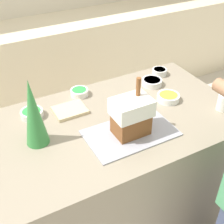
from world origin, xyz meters
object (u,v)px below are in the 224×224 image
at_px(candy_bowl_far_left, 79,92).
at_px(cookbook, 70,110).
at_px(candy_bowl_near_tray_left, 152,82).
at_px(candy_bowl_beside_tree, 32,113).
at_px(candy_bowl_center_rear, 159,72).
at_px(gingerbread_house, 131,115).
at_px(decorative_tree, 33,113).
at_px(candy_bowl_front_corner, 168,97).
at_px(mug, 224,102).
at_px(baking_tray, 130,133).

relative_size(candy_bowl_far_left, cookbook, 0.60).
height_order(candy_bowl_near_tray_left, candy_bowl_beside_tree, same).
height_order(candy_bowl_far_left, candy_bowl_center_rear, candy_bowl_center_rear).
bearing_deg(gingerbread_house, candy_bowl_center_rear, 41.85).
distance_m(gingerbread_house, candy_bowl_near_tray_left, 0.54).
xyz_separation_m(gingerbread_house, candy_bowl_far_left, (-0.08, 0.48, -0.10)).
bearing_deg(cookbook, candy_bowl_center_rear, 9.40).
bearing_deg(decorative_tree, candy_bowl_center_rear, 16.78).
distance_m(candy_bowl_center_rear, candy_bowl_front_corner, 0.33).
distance_m(decorative_tree, cookbook, 0.34).
bearing_deg(candy_bowl_front_corner, cookbook, 163.19).
distance_m(candy_bowl_center_rear, mug, 0.53).
height_order(gingerbread_house, candy_bowl_front_corner, gingerbread_house).
distance_m(decorative_tree, candy_bowl_beside_tree, 0.28).
distance_m(candy_bowl_near_tray_left, candy_bowl_far_left, 0.49).
bearing_deg(candy_bowl_center_rear, mug, -81.35).
distance_m(cookbook, mug, 0.89).
relative_size(decorative_tree, cookbook, 1.96).
height_order(baking_tray, gingerbread_house, gingerbread_house).
bearing_deg(gingerbread_house, candy_bowl_beside_tree, 136.23).
bearing_deg(cookbook, mug, -26.81).
xyz_separation_m(baking_tray, cookbook, (-0.21, 0.34, 0.01)).
height_order(decorative_tree, candy_bowl_beside_tree, decorative_tree).
xyz_separation_m(cookbook, mug, (0.80, -0.40, 0.04)).
bearing_deg(baking_tray, candy_bowl_beside_tree, 136.17).
bearing_deg(cookbook, candy_bowl_beside_tree, 164.79).
xyz_separation_m(candy_bowl_beside_tree, candy_bowl_far_left, (0.33, 0.08, 0.00)).
bearing_deg(decorative_tree, candy_bowl_front_corner, -0.18).
bearing_deg(candy_bowl_far_left, candy_bowl_beside_tree, -165.95).
relative_size(baking_tray, mug, 4.98).
relative_size(gingerbread_house, candy_bowl_center_rear, 3.02).
distance_m(decorative_tree, candy_bowl_center_rear, 1.02).
bearing_deg(cookbook, candy_bowl_far_left, 48.85).
bearing_deg(candy_bowl_beside_tree, mug, -24.57).
height_order(baking_tray, candy_bowl_front_corner, candy_bowl_front_corner).
distance_m(gingerbread_house, decorative_tree, 0.49).
bearing_deg(candy_bowl_center_rear, candy_bowl_front_corner, -116.04).
xyz_separation_m(candy_bowl_beside_tree, mug, (1.01, -0.46, 0.03)).
relative_size(baking_tray, candy_bowl_front_corner, 3.47).
bearing_deg(decorative_tree, candy_bowl_far_left, 40.31).
xyz_separation_m(candy_bowl_near_tray_left, candy_bowl_beside_tree, (-0.80, 0.03, -0.00)).
bearing_deg(baking_tray, candy_bowl_center_rear, 41.83).
height_order(candy_bowl_near_tray_left, candy_bowl_center_rear, candy_bowl_center_rear).
bearing_deg(gingerbread_house, mug, -6.10).
bearing_deg(baking_tray, candy_bowl_far_left, 100.00).
distance_m(baking_tray, candy_bowl_center_rear, 0.69).
distance_m(baking_tray, decorative_tree, 0.51).
relative_size(candy_bowl_near_tray_left, candy_bowl_beside_tree, 1.04).
height_order(candy_bowl_beside_tree, candy_bowl_center_rear, candy_bowl_center_rear).
bearing_deg(candy_bowl_near_tray_left, mug, -64.64).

